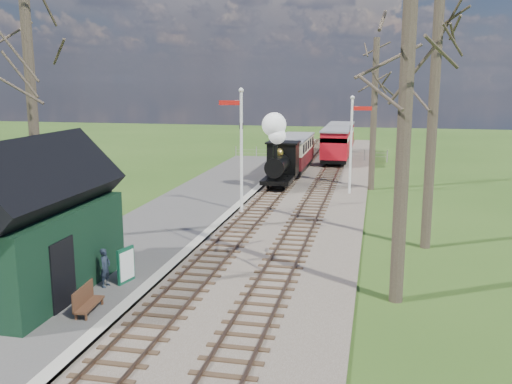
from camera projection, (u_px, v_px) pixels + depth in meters
ground at (107, 377)px, 12.89m from camera, size 140.00×140.00×0.00m
distant_hills at (340, 250)px, 77.51m from camera, size 114.40×48.00×22.02m
ballast_bed at (298, 192)px, 33.72m from camera, size 8.00×60.00×0.10m
track_near at (277, 190)px, 33.97m from camera, size 1.60×60.00×0.15m
track_far at (320, 192)px, 33.44m from camera, size 1.60×60.00×0.15m
platform at (175, 219)px, 27.01m from camera, size 5.00×44.00×0.20m
coping_strip at (221, 221)px, 26.54m from camera, size 0.40×44.00×0.21m
station_shed at (33, 226)px, 17.16m from camera, size 3.25×6.30×4.78m
semaphore_near at (240, 142)px, 27.69m from camera, size 1.22×0.24×6.22m
semaphore_far at (352, 137)px, 32.44m from camera, size 1.22×0.24×5.72m
bare_trees at (257, 118)px, 21.29m from camera, size 15.51×22.39×12.00m
fence_line at (309, 154)px, 47.25m from camera, size 12.60×0.08×1.00m
locomotive at (280, 155)px, 34.60m from camera, size 1.81×4.23×4.54m
coach at (294, 152)px, 40.52m from camera, size 2.12×7.26×2.23m
red_carriage_a at (336, 145)px, 44.68m from camera, size 2.14×5.30×2.25m
red_carriage_b at (341, 138)px, 49.95m from camera, size 2.14×5.30×2.25m
sign_board at (126, 265)px, 18.23m from camera, size 0.27×0.78×1.15m
bench at (86, 300)px, 15.95m from camera, size 0.49×1.34×0.75m
person at (105, 268)px, 17.86m from camera, size 0.32×0.47×1.23m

